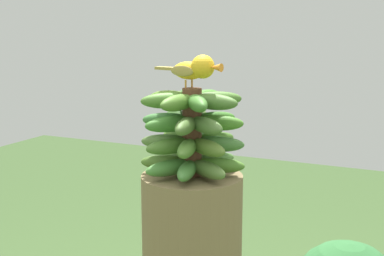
{
  "coord_description": "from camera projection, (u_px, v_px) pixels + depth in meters",
  "views": [
    {
      "loc": [
        -1.26,
        -0.59,
        1.36
      ],
      "look_at": [
        0.0,
        0.0,
        1.1
      ],
      "focal_mm": 49.15,
      "sensor_mm": 36.0,
      "label": 1
    }
  ],
  "objects": [
    {
      "name": "banana_bunch",
      "position": [
        192.0,
        132.0,
        1.41
      ],
      "size": [
        0.29,
        0.29,
        0.24
      ],
      "color": "brown",
      "rests_on": "banana_tree"
    },
    {
      "name": "perched_bird",
      "position": [
        195.0,
        69.0,
        1.38
      ],
      "size": [
        0.08,
        0.21,
        0.09
      ],
      "color": "#C68933",
      "rests_on": "banana_bunch"
    }
  ]
}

